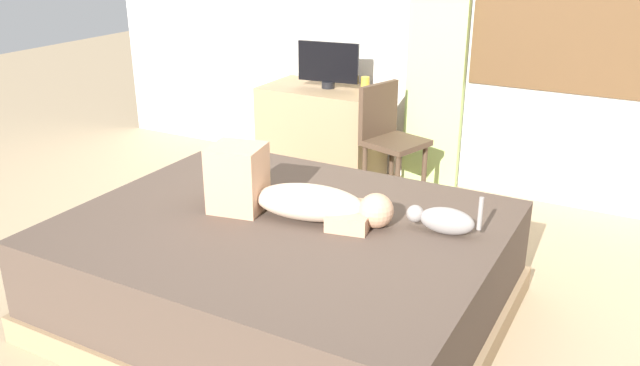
{
  "coord_description": "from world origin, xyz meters",
  "views": [
    {
      "loc": [
        1.45,
        -2.45,
        1.89
      ],
      "look_at": [
        -0.03,
        0.24,
        0.69
      ],
      "focal_mm": 36.78,
      "sensor_mm": 36.0,
      "label": 1
    }
  ],
  "objects_px": {
    "desk": "(322,133)",
    "chair_by_desk": "(388,134)",
    "person_lying": "(290,195)",
    "cup": "(365,83)",
    "bed": "(284,269)",
    "tv_monitor": "(328,64)",
    "cat": "(443,220)"
  },
  "relations": [
    {
      "from": "bed",
      "to": "tv_monitor",
      "type": "height_order",
      "value": "tv_monitor"
    },
    {
      "from": "bed",
      "to": "desk",
      "type": "relative_size",
      "value": 2.37
    },
    {
      "from": "cat",
      "to": "person_lying",
      "type": "bearing_deg",
      "value": -166.58
    },
    {
      "from": "cat",
      "to": "cup",
      "type": "distance_m",
      "value": 2.09
    },
    {
      "from": "chair_by_desk",
      "to": "tv_monitor",
      "type": "bearing_deg",
      "value": 162.66
    },
    {
      "from": "cat",
      "to": "desk",
      "type": "xyz_separation_m",
      "value": [
        -1.53,
        1.61,
        -0.23
      ]
    },
    {
      "from": "cat",
      "to": "desk",
      "type": "relative_size",
      "value": 0.4
    },
    {
      "from": "bed",
      "to": "person_lying",
      "type": "height_order",
      "value": "person_lying"
    },
    {
      "from": "person_lying",
      "to": "tv_monitor",
      "type": "relative_size",
      "value": 1.96
    },
    {
      "from": "bed",
      "to": "cup",
      "type": "distance_m",
      "value": 2.07
    },
    {
      "from": "person_lying",
      "to": "desk",
      "type": "relative_size",
      "value": 1.05
    },
    {
      "from": "person_lying",
      "to": "tv_monitor",
      "type": "distance_m",
      "value": 1.95
    },
    {
      "from": "bed",
      "to": "cat",
      "type": "bearing_deg",
      "value": 18.51
    },
    {
      "from": "desk",
      "to": "tv_monitor",
      "type": "distance_m",
      "value": 0.55
    },
    {
      "from": "cup",
      "to": "chair_by_desk",
      "type": "height_order",
      "value": "chair_by_desk"
    },
    {
      "from": "tv_monitor",
      "to": "cup",
      "type": "height_order",
      "value": "tv_monitor"
    },
    {
      "from": "cat",
      "to": "bed",
      "type": "bearing_deg",
      "value": -161.49
    },
    {
      "from": "bed",
      "to": "person_lying",
      "type": "relative_size",
      "value": 2.26
    },
    {
      "from": "bed",
      "to": "chair_by_desk",
      "type": "bearing_deg",
      "value": 95.15
    },
    {
      "from": "desk",
      "to": "chair_by_desk",
      "type": "bearing_deg",
      "value": -15.97
    },
    {
      "from": "bed",
      "to": "cup",
      "type": "height_order",
      "value": "cup"
    },
    {
      "from": "cat",
      "to": "tv_monitor",
      "type": "height_order",
      "value": "tv_monitor"
    },
    {
      "from": "person_lying",
      "to": "tv_monitor",
      "type": "bearing_deg",
      "value": 112.46
    },
    {
      "from": "person_lying",
      "to": "cup",
      "type": "relative_size",
      "value": 9.64
    },
    {
      "from": "chair_by_desk",
      "to": "person_lying",
      "type": "bearing_deg",
      "value": -84.55
    },
    {
      "from": "tv_monitor",
      "to": "cat",
      "type": "bearing_deg",
      "value": -47.55
    },
    {
      "from": "chair_by_desk",
      "to": "cup",
      "type": "bearing_deg",
      "value": 139.36
    },
    {
      "from": "bed",
      "to": "desk",
      "type": "xyz_separation_m",
      "value": [
        -0.79,
        1.86,
        0.1
      ]
    },
    {
      "from": "cat",
      "to": "chair_by_desk",
      "type": "xyz_separation_m",
      "value": [
        -0.89,
        1.43,
        -0.1
      ]
    },
    {
      "from": "person_lying",
      "to": "desk",
      "type": "xyz_separation_m",
      "value": [
        -0.79,
        1.79,
        -0.28
      ]
    },
    {
      "from": "cat",
      "to": "desk",
      "type": "distance_m",
      "value": 2.23
    },
    {
      "from": "bed",
      "to": "cup",
      "type": "xyz_separation_m",
      "value": [
        -0.47,
        1.95,
        0.52
      ]
    }
  ]
}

